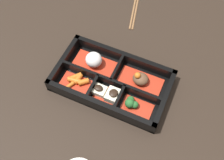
{
  "coord_description": "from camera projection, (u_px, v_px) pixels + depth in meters",
  "views": [
    {
      "loc": [
        0.16,
        -0.36,
        0.68
      ],
      "look_at": [
        0.0,
        0.0,
        0.03
      ],
      "focal_mm": 42.0,
      "sensor_mm": 36.0,
      "label": 1
    }
  ],
  "objects": [
    {
      "name": "ground_plane",
      "position": [
        112.0,
        84.0,
        0.79
      ],
      "size": [
        3.0,
        3.0,
        0.0
      ],
      "primitive_type": "plane",
      "color": "black"
    },
    {
      "name": "bowl_stew",
      "position": [
        140.0,
        80.0,
        0.77
      ],
      "size": [
        0.13,
        0.07,
        0.05
      ],
      "color": "#B22D19",
      "rests_on": "bento_base"
    },
    {
      "name": "bowl_rice",
      "position": [
        94.0,
        61.0,
        0.79
      ],
      "size": [
        0.13,
        0.07,
        0.05
      ],
      "color": "#B22D19",
      "rests_on": "bento_base"
    },
    {
      "name": "bowl_tofu",
      "position": [
        107.0,
        93.0,
        0.74
      ],
      "size": [
        0.09,
        0.05,
        0.03
      ],
      "color": "#B22D19",
      "rests_on": "bento_base"
    },
    {
      "name": "chopsticks",
      "position": [
        135.0,
        7.0,
        0.95
      ],
      "size": [
        0.07,
        0.21,
        0.01
      ],
      "color": "brown",
      "rests_on": "ground_plane"
    },
    {
      "name": "bowl_carrots",
      "position": [
        77.0,
        81.0,
        0.77
      ],
      "size": [
        0.09,
        0.06,
        0.02
      ],
      "color": "#B22D19",
      "rests_on": "bento_base"
    },
    {
      "name": "bento_base",
      "position": [
        112.0,
        83.0,
        0.78
      ],
      "size": [
        0.33,
        0.19,
        0.01
      ],
      "color": "black",
      "rests_on": "ground_plane"
    },
    {
      "name": "bento_rim",
      "position": [
        112.0,
        81.0,
        0.76
      ],
      "size": [
        0.33,
        0.19,
        0.05
      ],
      "color": "black",
      "rests_on": "ground_plane"
    },
    {
      "name": "bowl_greens",
      "position": [
        133.0,
        104.0,
        0.73
      ],
      "size": [
        0.09,
        0.05,
        0.03
      ],
      "color": "#B22D19",
      "rests_on": "bento_base"
    }
  ]
}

